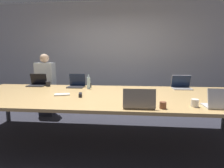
{
  "coord_description": "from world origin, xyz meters",
  "views": [
    {
      "loc": [
        0.36,
        -2.65,
        1.34
      ],
      "look_at": [
        0.1,
        0.1,
        0.92
      ],
      "focal_mm": 28.0,
      "sensor_mm": 36.0,
      "label": 1
    }
  ],
  "objects_px": {
    "laptop_far_right": "(181,85)",
    "cup_far_left": "(48,84)",
    "stapler": "(80,95)",
    "laptop_near_midright": "(139,102)",
    "person_far_left": "(46,86)",
    "cup_near_midright": "(163,105)",
    "laptop_far_left": "(38,82)",
    "bottle_far_midleft": "(89,83)",
    "laptop_near_right": "(220,102)",
    "cup_near_right": "(195,103)",
    "laptop_far_midleft": "(77,83)",
    "cup_far_midleft": "(89,85)"
  },
  "relations": [
    {
      "from": "person_far_left",
      "to": "cup_near_midright",
      "type": "xyz_separation_m",
      "value": [
        2.27,
        -1.82,
        0.12
      ]
    },
    {
      "from": "bottle_far_midleft",
      "to": "laptop_far_midleft",
      "type": "bearing_deg",
      "value": 148.94
    },
    {
      "from": "person_far_left",
      "to": "laptop_near_right",
      "type": "bearing_deg",
      "value": -31.1
    },
    {
      "from": "stapler",
      "to": "laptop_near_midright",
      "type": "bearing_deg",
      "value": -45.12
    },
    {
      "from": "cup_near_midright",
      "to": "laptop_far_midleft",
      "type": "distance_m",
      "value": 1.92
    },
    {
      "from": "laptop_near_right",
      "to": "laptop_near_midright",
      "type": "distance_m",
      "value": 0.92
    },
    {
      "from": "cup_near_right",
      "to": "laptop_far_midleft",
      "type": "bearing_deg",
      "value": 145.93
    },
    {
      "from": "laptop_far_left",
      "to": "cup_far_left",
      "type": "height_order",
      "value": "laptop_far_left"
    },
    {
      "from": "laptop_near_right",
      "to": "cup_near_midright",
      "type": "relative_size",
      "value": 3.92
    },
    {
      "from": "laptop_near_right",
      "to": "stapler",
      "type": "height_order",
      "value": "laptop_near_right"
    },
    {
      "from": "laptop_far_right",
      "to": "stapler",
      "type": "xyz_separation_m",
      "value": [
        -1.67,
        -0.8,
        -0.05
      ]
    },
    {
      "from": "cup_far_left",
      "to": "laptop_far_left",
      "type": "bearing_deg",
      "value": 169.01
    },
    {
      "from": "laptop_far_right",
      "to": "cup_far_left",
      "type": "distance_m",
      "value": 2.56
    },
    {
      "from": "laptop_far_right",
      "to": "laptop_near_midright",
      "type": "xyz_separation_m",
      "value": [
        -0.85,
        -1.32,
        -0.0
      ]
    },
    {
      "from": "cup_far_left",
      "to": "cup_near_midright",
      "type": "xyz_separation_m",
      "value": [
        1.98,
        -1.34,
        -0.01
      ]
    },
    {
      "from": "person_far_left",
      "to": "cup_near_midright",
      "type": "height_order",
      "value": "person_far_left"
    },
    {
      "from": "laptop_far_right",
      "to": "laptop_far_left",
      "type": "distance_m",
      "value": 2.8
    },
    {
      "from": "person_far_left",
      "to": "laptop_near_midright",
      "type": "height_order",
      "value": "person_far_left"
    },
    {
      "from": "laptop_near_right",
      "to": "person_far_left",
      "type": "relative_size",
      "value": 0.22
    },
    {
      "from": "laptop_far_right",
      "to": "laptop_near_midright",
      "type": "height_order",
      "value": "laptop_far_right"
    },
    {
      "from": "laptop_far_right",
      "to": "laptop_near_right",
      "type": "bearing_deg",
      "value": -87.02
    },
    {
      "from": "stapler",
      "to": "laptop_far_midleft",
      "type": "bearing_deg",
      "value": 97.06
    },
    {
      "from": "laptop_near_midright",
      "to": "stapler",
      "type": "xyz_separation_m",
      "value": [
        -0.83,
        0.51,
        -0.04
      ]
    },
    {
      "from": "cup_near_right",
      "to": "cup_far_left",
      "type": "relative_size",
      "value": 0.9
    },
    {
      "from": "laptop_far_right",
      "to": "stapler",
      "type": "bearing_deg",
      "value": -154.31
    },
    {
      "from": "cup_near_midright",
      "to": "cup_far_left",
      "type": "bearing_deg",
      "value": 146.05
    },
    {
      "from": "laptop_near_midright",
      "to": "laptop_far_midleft",
      "type": "relative_size",
      "value": 1.16
    },
    {
      "from": "laptop_near_right",
      "to": "stapler",
      "type": "distance_m",
      "value": 1.79
    },
    {
      "from": "laptop_near_midright",
      "to": "laptop_far_midleft",
      "type": "distance_m",
      "value": 1.74
    },
    {
      "from": "laptop_near_midright",
      "to": "bottle_far_midleft",
      "type": "xyz_separation_m",
      "value": [
        -0.85,
        1.16,
        0.04
      ]
    },
    {
      "from": "person_far_left",
      "to": "cup_near_midright",
      "type": "bearing_deg",
      "value": -38.76
    },
    {
      "from": "laptop_far_midleft",
      "to": "bottle_far_midleft",
      "type": "xyz_separation_m",
      "value": [
        0.28,
        -0.17,
        0.04
      ]
    },
    {
      "from": "laptop_far_right",
      "to": "bottle_far_midleft",
      "type": "bearing_deg",
      "value": -174.52
    },
    {
      "from": "laptop_near_right",
      "to": "laptop_far_left",
      "type": "xyz_separation_m",
      "value": [
        -2.87,
        1.32,
        0.0
      ]
    },
    {
      "from": "laptop_near_right",
      "to": "cup_near_midright",
      "type": "bearing_deg",
      "value": 5.95
    },
    {
      "from": "laptop_far_right",
      "to": "laptop_far_midleft",
      "type": "xyz_separation_m",
      "value": [
        -1.97,
        0.0,
        0.0
      ]
    },
    {
      "from": "bottle_far_midleft",
      "to": "cup_near_midright",
      "type": "bearing_deg",
      "value": -45.72
    },
    {
      "from": "laptop_far_right",
      "to": "laptop_far_midleft",
      "type": "height_order",
      "value": "laptop_far_midleft"
    },
    {
      "from": "laptop_far_left",
      "to": "cup_far_left",
      "type": "relative_size",
      "value": 3.41
    },
    {
      "from": "laptop_far_right",
      "to": "person_far_left",
      "type": "relative_size",
      "value": 0.24
    },
    {
      "from": "person_far_left",
      "to": "laptop_near_midright",
      "type": "distance_m",
      "value": 2.72
    },
    {
      "from": "laptop_far_left",
      "to": "stapler",
      "type": "relative_size",
      "value": 2.17
    },
    {
      "from": "bottle_far_midleft",
      "to": "stapler",
      "type": "distance_m",
      "value": 0.65
    },
    {
      "from": "laptop_far_midleft",
      "to": "cup_near_right",
      "type": "bearing_deg",
      "value": -34.07
    },
    {
      "from": "cup_near_right",
      "to": "cup_far_left",
      "type": "bearing_deg",
      "value": 152.63
    },
    {
      "from": "cup_near_midright",
      "to": "cup_far_midleft",
      "type": "relative_size",
      "value": 0.95
    },
    {
      "from": "cup_near_right",
      "to": "stapler",
      "type": "distance_m",
      "value": 1.53
    },
    {
      "from": "laptop_far_left",
      "to": "laptop_near_midright",
      "type": "relative_size",
      "value": 0.93
    },
    {
      "from": "laptop_far_right",
      "to": "cup_near_right",
      "type": "xyz_separation_m",
      "value": [
        -0.19,
        -1.2,
        -0.03
      ]
    },
    {
      "from": "laptop_near_midright",
      "to": "laptop_far_midleft",
      "type": "xyz_separation_m",
      "value": [
        -1.12,
        1.32,
        0.01
      ]
    }
  ]
}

